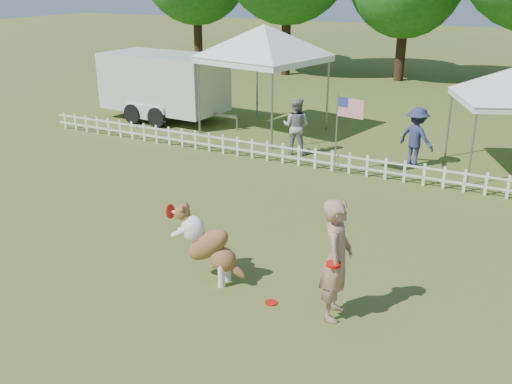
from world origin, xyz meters
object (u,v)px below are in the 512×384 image
spectator_b (416,137)px  cargo_trailer (164,86)px  dog (209,245)px  canopy_tent_right (509,122)px  spectator_a (296,126)px  frisbee_on_turf (271,303)px  flag_pole (336,135)px  canopy_tent_left (264,80)px  handler (336,260)px

spectator_b → cargo_trailer: bearing=15.4°
dog → canopy_tent_right: size_ratio=0.49×
dog → spectator_a: bearing=99.1°
frisbee_on_turf → flag_pole: bearing=102.1°
spectator_a → spectator_b: (3.47, 0.47, -0.01)m
cargo_trailer → canopy_tent_left: bearing=4.4°
frisbee_on_turf → cargo_trailer: bearing=133.7°
spectator_b → dog: bearing=102.2°
canopy_tent_left → cargo_trailer: 4.14m
handler → spectator_a: (-4.19, 7.80, -0.13)m
cargo_trailer → spectator_a: bearing=-13.5°
handler → canopy_tent_left: canopy_tent_left is taller
dog → flag_pole: (-0.16, 6.61, 0.39)m
frisbee_on_turf → spectator_b: (0.31, 8.43, 0.83)m
canopy_tent_right → cargo_trailer: (-11.93, 0.69, -0.17)m
frisbee_on_turf → cargo_trailer: size_ratio=0.04×
canopy_tent_right → spectator_b: bearing=173.0°
canopy_tent_left → spectator_a: canopy_tent_left is taller
spectator_a → spectator_b: bearing=-178.1°
dog → frisbee_on_turf: (1.30, -0.18, -0.68)m
flag_pole → canopy_tent_left: bearing=152.1°
frisbee_on_turf → spectator_a: 8.60m
frisbee_on_turf → canopy_tent_right: (2.58, 9.09, 1.40)m
dog → cargo_trailer: 12.53m
flag_pole → canopy_tent_right: bearing=40.9°
cargo_trailer → spectator_a: 6.46m
handler → frisbee_on_turf: size_ratio=9.63×
frisbee_on_turf → canopy_tent_right: canopy_tent_right is taller
flag_pole → spectator_a: bearing=157.0°
frisbee_on_turf → flag_pole: flag_pole is taller
frisbee_on_turf → canopy_tent_right: 9.55m
handler → frisbee_on_turf: (-1.03, -0.15, -0.98)m
spectator_a → spectator_b: size_ratio=1.01×
frisbee_on_turf → canopy_tent_right: bearing=74.2°
handler → spectator_b: 8.30m
spectator_b → spectator_a: bearing=31.0°
cargo_trailer → handler: bearing=-40.0°
handler → canopy_tent_right: 9.07m
dog → handler: bearing=-5.1°
frisbee_on_turf → canopy_tent_left: 11.32m
canopy_tent_right → spectator_b: size_ratio=1.67×
spectator_b → handler: bearing=118.2°
handler → flag_pole: size_ratio=0.92×
canopy_tent_left → canopy_tent_right: 7.87m
spectator_a → spectator_b: 3.50m
spectator_a → frisbee_on_turf: bearing=105.8°
canopy_tent_right → cargo_trailer: size_ratio=0.50×
handler → canopy_tent_left: 11.60m
canopy_tent_right → spectator_b: (-2.26, -0.66, -0.56)m
cargo_trailer → canopy_tent_right: bearing=-0.4°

